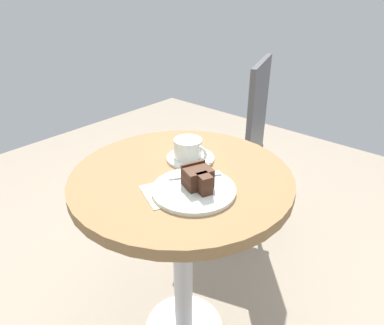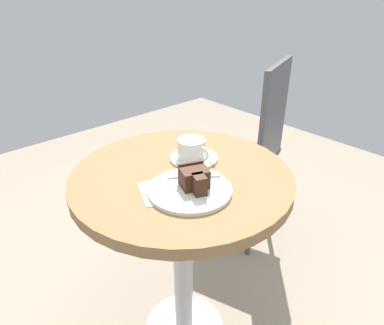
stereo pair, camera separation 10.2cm
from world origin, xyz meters
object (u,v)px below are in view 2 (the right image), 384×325
(saucer, at_px, (194,158))
(teaspoon, at_px, (210,159))
(cake_plate, at_px, (190,190))
(cake_slice, at_px, (195,178))
(fork, at_px, (200,176))
(cafe_chair, at_px, (253,142))
(coffee_cup, at_px, (192,148))
(napkin, at_px, (167,190))

(saucer, height_order, teaspoon, teaspoon)
(cake_plate, distance_m, cake_slice, 0.04)
(cake_plate, height_order, fork, fork)
(teaspoon, distance_m, cafe_chair, 0.61)
(coffee_cup, bearing_deg, cafe_chair, 107.57)
(fork, distance_m, cafe_chair, 0.73)
(coffee_cup, relative_size, teaspoon, 1.41)
(cake_slice, bearing_deg, napkin, -132.12)
(cake_slice, bearing_deg, teaspoon, 120.86)
(saucer, xyz_separation_m, cake_slice, (0.14, -0.13, 0.04))
(coffee_cup, relative_size, cafe_chair, 0.13)
(fork, xyz_separation_m, napkin, (-0.02, -0.11, -0.01))
(coffee_cup, xyz_separation_m, teaspoon, (0.05, 0.03, -0.03))
(teaspoon, relative_size, cake_slice, 0.84)
(cake_slice, relative_size, napkin, 0.61)
(coffee_cup, relative_size, napkin, 0.72)
(saucer, bearing_deg, cake_slice, -41.90)
(napkin, bearing_deg, cake_slice, 47.88)
(saucer, xyz_separation_m, teaspoon, (0.05, 0.03, 0.01))
(coffee_cup, xyz_separation_m, fork, (0.11, -0.07, -0.03))
(coffee_cup, distance_m, cake_slice, 0.19)
(coffee_cup, distance_m, cake_plate, 0.20)
(cake_plate, height_order, cafe_chair, cafe_chair)
(saucer, distance_m, fork, 0.13)
(cake_slice, distance_m, cafe_chair, 0.79)
(cake_slice, bearing_deg, saucer, 138.10)
(saucer, height_order, napkin, saucer)
(teaspoon, xyz_separation_m, cake_slice, (0.09, -0.16, 0.03))
(cake_plate, bearing_deg, cake_slice, 71.94)
(fork, xyz_separation_m, cafe_chair, (-0.29, 0.64, -0.19))
(saucer, relative_size, teaspoon, 1.77)
(fork, height_order, cafe_chair, cafe_chair)
(saucer, height_order, coffee_cup, coffee_cup)
(cake_plate, xyz_separation_m, cake_slice, (0.00, 0.01, 0.03))
(teaspoon, height_order, cake_slice, cake_slice)
(coffee_cup, bearing_deg, cake_plate, -43.92)
(coffee_cup, distance_m, cafe_chair, 0.64)
(teaspoon, bearing_deg, napkin, -44.25)
(napkin, distance_m, cafe_chair, 0.82)
(fork, bearing_deg, cake_slice, -113.65)
(saucer, bearing_deg, napkin, -64.56)
(cake_plate, xyz_separation_m, cafe_chair, (-0.32, 0.70, -0.18))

